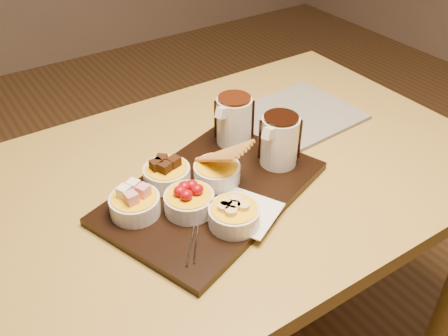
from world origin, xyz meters
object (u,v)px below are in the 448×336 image
bowl_strawberries (189,202)px  newspaper (295,116)px  pitcher_milk_chocolate (234,121)px  dining_table (232,200)px  serving_board (212,192)px  pitcher_dark_chocolate (279,141)px

bowl_strawberries → newspaper: size_ratio=0.32×
bowl_strawberries → pitcher_milk_chocolate: bearing=36.0°
dining_table → serving_board: bearing=-146.7°
serving_board → pitcher_milk_chocolate: size_ratio=4.05×
pitcher_dark_chocolate → newspaper: 0.25m
dining_table → pitcher_milk_chocolate: 0.19m
dining_table → newspaper: 0.30m
pitcher_milk_chocolate → dining_table: bearing=-147.1°
dining_table → pitcher_dark_chocolate: (0.08, -0.06, 0.17)m
serving_board → pitcher_dark_chocolate: size_ratio=4.05×
bowl_strawberries → newspaper: (0.43, 0.18, -0.03)m
dining_table → serving_board: size_ratio=2.61×
serving_board → pitcher_milk_chocolate: bearing=21.8°
pitcher_milk_chocolate → pitcher_dark_chocolate: bearing=-94.4°
bowl_strawberries → newspaper: bearing=23.0°
pitcher_milk_chocolate → serving_board: bearing=-158.2°
serving_board → pitcher_milk_chocolate: (0.14, 0.12, 0.07)m
pitcher_dark_chocolate → newspaper: bearing=20.4°
dining_table → bowl_strawberries: bearing=-151.0°
serving_board → pitcher_dark_chocolate: bearing=-20.0°
dining_table → serving_board: 0.15m
serving_board → bowl_strawberries: (-0.07, -0.03, 0.03)m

